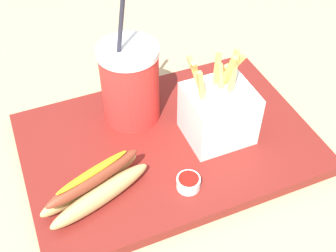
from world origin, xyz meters
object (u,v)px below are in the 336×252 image
at_px(fries_basket, 218,112).
at_px(ketchup_cup_1, 188,182).
at_px(hot_dog_1, 95,186).
at_px(soda_cup, 130,83).

relative_size(fries_basket, ketchup_cup_1, 4.49).
height_order(fries_basket, ketchup_cup_1, fries_basket).
distance_m(hot_dog_1, ketchup_cup_1, 0.14).
xyz_separation_m(soda_cup, hot_dog_1, (0.11, 0.15, -0.05)).
height_order(hot_dog_1, ketchup_cup_1, hot_dog_1).
bearing_deg(hot_dog_1, fries_basket, -167.85).
distance_m(fries_basket, hot_dog_1, 0.23).
bearing_deg(hot_dog_1, ketchup_cup_1, 164.60).
height_order(soda_cup, hot_dog_1, soda_cup).
bearing_deg(fries_basket, soda_cup, -40.66).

